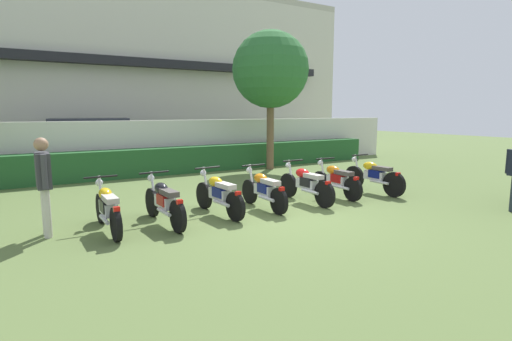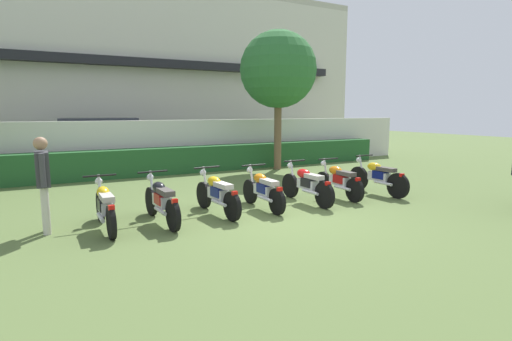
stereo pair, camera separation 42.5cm
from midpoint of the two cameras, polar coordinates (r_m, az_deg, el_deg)
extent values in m
plane|color=#566B38|center=(8.25, 5.45, -6.61)|extent=(60.00, 60.00, 0.00)
cube|color=beige|center=(21.34, -16.97, 12.57)|extent=(22.68, 6.00, 7.61)
cube|color=black|center=(18.23, -14.83, 14.62)|extent=(19.06, 0.50, 0.36)
cube|color=silver|center=(14.76, -10.98, 3.53)|extent=(21.55, 0.30, 1.82)
cube|color=#235628|center=(14.15, -10.05, 1.48)|extent=(17.24, 0.70, 0.90)
cube|color=black|center=(16.16, -19.77, 2.99)|extent=(4.71, 2.45, 1.00)
cube|color=#2D333D|center=(16.11, -20.63, 5.87)|extent=(2.91, 2.06, 0.65)
cylinder|color=black|center=(17.22, -14.53, 2.19)|extent=(0.70, 0.31, 0.68)
cylinder|color=black|center=(15.39, -13.74, 1.50)|extent=(0.70, 0.31, 0.68)
cylinder|color=black|center=(17.16, -25.04, 1.64)|extent=(0.70, 0.31, 0.68)
cylinder|color=black|center=(15.33, -25.50, 0.89)|extent=(0.70, 0.31, 0.68)
cylinder|color=brown|center=(14.82, 3.94, 5.30)|extent=(0.27, 0.27, 2.66)
sphere|color=#2D6B33|center=(14.87, 4.03, 14.17)|extent=(2.77, 2.77, 2.77)
cylinder|color=black|center=(8.36, -19.94, -4.87)|extent=(0.09, 0.57, 0.57)
cylinder|color=black|center=(7.12, -18.31, -7.07)|extent=(0.09, 0.57, 0.57)
cube|color=silver|center=(7.65, -19.18, -4.88)|extent=(0.20, 0.60, 0.22)
ellipsoid|color=yellow|center=(7.77, -19.48, -2.96)|extent=(0.22, 0.44, 0.22)
cube|color=#B2ADA3|center=(7.39, -18.96, -3.67)|extent=(0.20, 0.52, 0.10)
cube|color=red|center=(6.95, -18.26, -5.05)|extent=(0.10, 0.08, 0.08)
cylinder|color=silver|center=(8.21, -19.96, -2.82)|extent=(0.05, 0.23, 0.65)
cylinder|color=black|center=(8.06, -19.97, -0.70)|extent=(0.60, 0.04, 0.04)
sphere|color=silver|center=(8.28, -20.14, -1.47)|extent=(0.14, 0.14, 0.14)
cylinder|color=silver|center=(7.43, -19.73, -6.34)|extent=(0.07, 0.55, 0.07)
cube|color=black|center=(7.59, -19.14, -4.59)|extent=(0.24, 0.36, 0.20)
cylinder|color=black|center=(8.51, -13.30, -4.29)|extent=(0.11, 0.59, 0.59)
cylinder|color=black|center=(7.29, -10.07, -6.33)|extent=(0.11, 0.59, 0.59)
cube|color=silver|center=(7.82, -11.73, -4.24)|extent=(0.22, 0.61, 0.22)
ellipsoid|color=black|center=(7.93, -12.19, -2.38)|extent=(0.24, 0.45, 0.22)
cube|color=#4C4742|center=(7.56, -11.19, -3.03)|extent=(0.22, 0.53, 0.10)
cube|color=red|center=(7.13, -9.84, -4.34)|extent=(0.10, 0.08, 0.08)
cylinder|color=silver|center=(8.36, -13.19, -2.27)|extent=(0.06, 0.23, 0.65)
cylinder|color=black|center=(8.23, -13.07, -0.18)|extent=(0.60, 0.06, 0.04)
sphere|color=silver|center=(8.44, -13.46, -0.95)|extent=(0.14, 0.14, 0.14)
cylinder|color=silver|center=(7.58, -11.93, -5.66)|extent=(0.09, 0.55, 0.07)
cube|color=#A51414|center=(7.76, -11.62, -3.95)|extent=(0.25, 0.37, 0.20)
cylinder|color=black|center=(8.95, -6.10, -3.49)|extent=(0.13, 0.59, 0.59)
cylinder|color=black|center=(7.86, -1.86, -5.13)|extent=(0.13, 0.59, 0.59)
cube|color=silver|center=(8.32, -3.96, -3.32)|extent=(0.24, 0.61, 0.22)
ellipsoid|color=yellow|center=(8.43, -4.54, -1.59)|extent=(0.25, 0.45, 0.22)
cube|color=beige|center=(8.09, -3.19, -2.14)|extent=(0.24, 0.53, 0.10)
cube|color=red|center=(7.71, -1.48, -3.26)|extent=(0.11, 0.09, 0.08)
cylinder|color=silver|center=(8.81, -5.87, -1.56)|extent=(0.07, 0.23, 0.65)
cylinder|color=black|center=(8.68, -5.63, 0.44)|extent=(0.60, 0.08, 0.04)
sphere|color=silver|center=(8.88, -6.21, -0.31)|extent=(0.14, 0.14, 0.14)
cylinder|color=silver|center=(8.08, -3.84, -4.62)|extent=(0.11, 0.55, 0.07)
cube|color=navy|center=(8.27, -3.80, -3.04)|extent=(0.26, 0.38, 0.20)
cylinder|color=black|center=(9.35, 0.45, -3.00)|extent=(0.09, 0.56, 0.56)
cylinder|color=black|center=(8.34, 4.47, -4.44)|extent=(0.09, 0.56, 0.56)
cube|color=silver|center=(8.77, 2.52, -2.79)|extent=(0.20, 0.60, 0.22)
ellipsoid|color=orange|center=(8.87, 1.96, -1.14)|extent=(0.22, 0.44, 0.22)
cube|color=#B2ADA3|center=(8.54, 3.32, -1.67)|extent=(0.20, 0.52, 0.10)
cube|color=red|center=(8.20, 4.87, -2.67)|extent=(0.10, 0.08, 0.08)
cylinder|color=silver|center=(9.22, 0.73, -1.15)|extent=(0.05, 0.23, 0.65)
cylinder|color=black|center=(9.09, 1.01, 0.75)|extent=(0.60, 0.04, 0.04)
sphere|color=silver|center=(9.28, 0.40, 0.04)|extent=(0.14, 0.14, 0.14)
cylinder|color=silver|center=(8.52, 2.69, -4.01)|extent=(0.07, 0.55, 0.07)
cube|color=navy|center=(8.72, 2.69, -2.52)|extent=(0.24, 0.36, 0.20)
cylinder|color=black|center=(10.03, 6.10, -2.15)|extent=(0.10, 0.60, 0.60)
cylinder|color=black|center=(8.99, 11.08, -3.49)|extent=(0.10, 0.60, 0.60)
cube|color=silver|center=(9.44, 8.66, -1.94)|extent=(0.21, 0.60, 0.22)
ellipsoid|color=red|center=(9.53, 8.06, -0.43)|extent=(0.22, 0.44, 0.22)
cube|color=#B2ADA3|center=(9.22, 9.57, -0.88)|extent=(0.21, 0.52, 0.10)
cube|color=red|center=(8.87, 11.55, -1.84)|extent=(0.10, 0.08, 0.08)
cylinder|color=silver|center=(9.91, 6.43, -0.41)|extent=(0.05, 0.23, 0.65)
cylinder|color=black|center=(9.79, 6.77, 1.37)|extent=(0.60, 0.04, 0.04)
sphere|color=silver|center=(9.97, 6.08, 0.70)|extent=(0.14, 0.14, 0.14)
cylinder|color=silver|center=(9.20, 9.01, -3.05)|extent=(0.08, 0.55, 0.07)
cube|color=black|center=(9.39, 8.86, -1.69)|extent=(0.24, 0.36, 0.20)
cylinder|color=black|center=(10.68, 10.70, -1.69)|extent=(0.10, 0.58, 0.57)
cylinder|color=black|center=(9.77, 15.09, -2.77)|extent=(0.10, 0.58, 0.57)
cube|color=silver|center=(10.15, 13.01, -1.42)|extent=(0.21, 0.60, 0.22)
ellipsoid|color=orange|center=(10.24, 12.44, -0.01)|extent=(0.23, 0.44, 0.22)
cube|color=#4C4742|center=(9.95, 13.91, -0.42)|extent=(0.21, 0.52, 0.10)
cube|color=red|center=(9.65, 15.56, -1.23)|extent=(0.10, 0.08, 0.08)
cylinder|color=silver|center=(10.55, 11.05, -0.05)|extent=(0.06, 0.23, 0.65)
cylinder|color=black|center=(10.44, 11.41, 1.62)|extent=(0.60, 0.05, 0.04)
sphere|color=silver|center=(10.62, 10.71, 0.99)|extent=(0.14, 0.14, 0.14)
cylinder|color=silver|center=(9.91, 13.39, -2.43)|extent=(0.08, 0.55, 0.07)
cube|color=#A51414|center=(10.11, 13.20, -1.18)|extent=(0.25, 0.37, 0.20)
cylinder|color=black|center=(11.38, 15.45, -1.06)|extent=(0.11, 0.64, 0.64)
cylinder|color=black|center=(10.52, 20.66, -2.06)|extent=(0.11, 0.64, 0.64)
cube|color=silver|center=(10.88, 18.18, -0.80)|extent=(0.22, 0.61, 0.22)
ellipsoid|color=yellow|center=(10.96, 17.57, 0.51)|extent=(0.23, 0.45, 0.22)
cube|color=#4C4742|center=(10.70, 19.16, 0.14)|extent=(0.22, 0.53, 0.10)
cube|color=red|center=(10.41, 21.17, -0.62)|extent=(0.10, 0.08, 0.08)
cylinder|color=silver|center=(11.27, 15.84, 0.49)|extent=(0.06, 0.23, 0.65)
cylinder|color=black|center=(11.17, 16.24, 2.05)|extent=(0.60, 0.06, 0.04)
sphere|color=silver|center=(11.32, 15.47, 1.45)|extent=(0.14, 0.14, 0.14)
cylinder|color=silver|center=(10.65, 18.73, -1.73)|extent=(0.09, 0.55, 0.07)
cube|color=navy|center=(10.84, 18.39, -0.57)|extent=(0.25, 0.37, 0.20)
cylinder|color=beige|center=(8.00, -26.47, -4.84)|extent=(0.13, 0.13, 0.85)
cylinder|color=beige|center=(7.78, -26.39, -5.19)|extent=(0.13, 0.13, 0.85)
cube|color=#38383D|center=(7.76, -26.78, 0.19)|extent=(0.22, 0.49, 0.60)
cylinder|color=#38383D|center=(8.06, -26.87, 0.56)|extent=(0.09, 0.09, 0.57)
cylinder|color=#38383D|center=(7.47, -26.69, 0.01)|extent=(0.09, 0.09, 0.57)
sphere|color=#9E7556|center=(7.72, -27.00, 3.45)|extent=(0.23, 0.23, 0.23)
camera|label=1|loc=(0.21, -88.66, 0.20)|focal=28.09mm
camera|label=2|loc=(0.21, 91.34, -0.20)|focal=28.09mm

